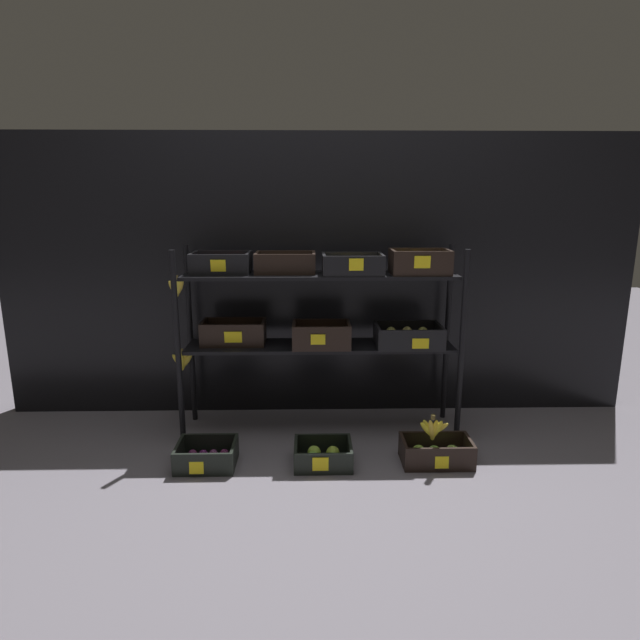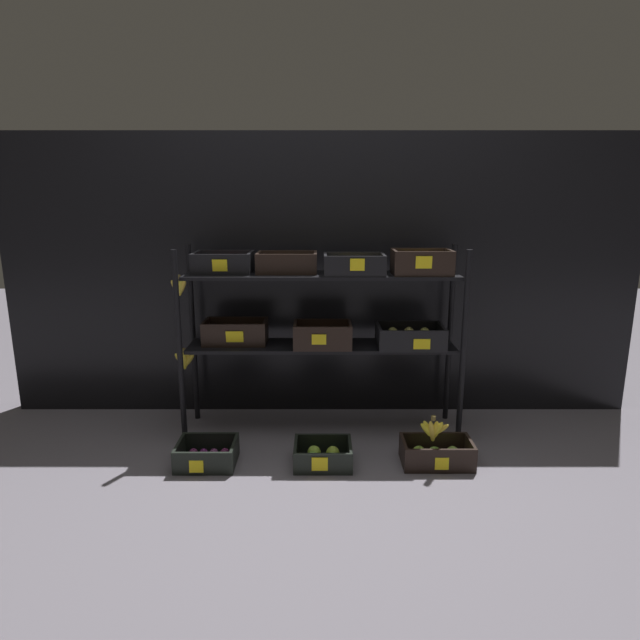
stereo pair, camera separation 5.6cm
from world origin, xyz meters
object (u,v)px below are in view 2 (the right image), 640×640
Objects in this scene: crate_ground_apple_green at (321,456)px; banana_bunch_loose at (432,430)px; crate_ground_plum at (206,456)px; crate_ground_center_apple_green at (435,455)px; display_rack at (319,306)px.

crate_ground_apple_green is 0.59m from banana_bunch_loose.
crate_ground_plum is 1.21m from crate_ground_center_apple_green.
crate_ground_plum is at bearing -179.86° from crate_ground_center_apple_green.
display_rack reaches higher than crate_ground_plum.
banana_bunch_loose is (0.58, -0.44, -0.57)m from display_rack.
crate_ground_center_apple_green is (0.61, -0.43, -0.71)m from display_rack.
crate_ground_plum is at bearing 179.88° from crate_ground_apple_green.
crate_ground_apple_green is at bearing -88.48° from display_rack.
crate_ground_center_apple_green reaches higher than crate_ground_apple_green.
display_rack is at bearing 143.16° from banana_bunch_loose.
display_rack is 0.92m from banana_bunch_loose.
crate_ground_apple_green is 0.60m from crate_ground_center_apple_green.
display_rack is 0.84m from crate_ground_apple_green.
display_rack is 10.11× the size of banana_bunch_loose.
crate_ground_center_apple_green is at bearing -35.25° from display_rack.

